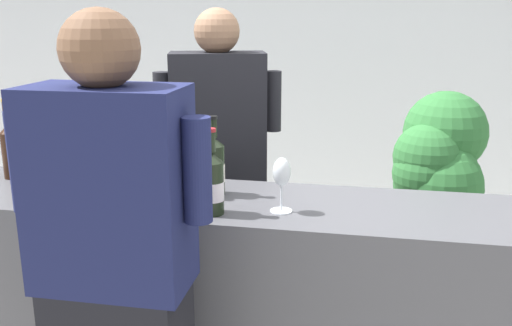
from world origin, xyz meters
The scene contains 14 objects.
wall_back centered at (0.00, 2.60, 1.40)m, with size 8.00×0.10×2.80m, color silver.
counter centered at (0.00, 0.00, 0.49)m, with size 2.50×0.53×0.97m, color #4C4C51.
wine_bottle_0 centered at (-0.77, -0.10, 1.10)m, with size 0.08×0.08×0.34m.
wine_bottle_1 centered at (-0.59, 0.06, 1.11)m, with size 0.08×0.08×0.36m.
wine_bottle_2 centered at (-0.07, -0.16, 1.08)m, with size 0.08×0.08×0.31m.
wine_bottle_3 centered at (-0.38, 0.08, 1.09)m, with size 0.08×0.08×0.30m.
wine_bottle_4 centered at (-0.64, -0.08, 1.09)m, with size 0.07×0.07×0.31m.
wine_bottle_5 centered at (-0.30, 0.00, 1.10)m, with size 0.08×0.08×0.35m.
wine_bottle_7 centered at (-1.03, 0.11, 1.10)m, with size 0.08×0.08×0.34m.
wine_bottle_8 centered at (-0.12, 0.06, 1.08)m, with size 0.08×0.08×0.31m.
wine_glass centered at (0.16, -0.09, 1.11)m, with size 0.08×0.08×0.20m.
person_server centered at (-0.24, 0.60, 0.82)m, with size 0.59×0.35×1.68m.
person_guest centered at (-0.26, -0.55, 0.81)m, with size 0.60×0.24×1.67m.
potted_shrub centered at (0.83, 1.06, 0.82)m, with size 0.50×0.59×1.26m.
Camera 1 is at (0.43, -1.94, 1.65)m, focal length 39.05 mm.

